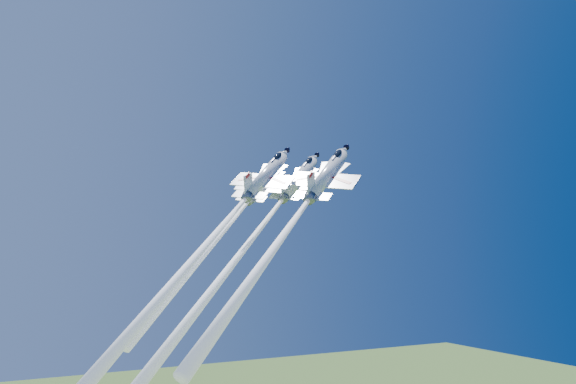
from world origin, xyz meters
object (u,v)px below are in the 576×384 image
jet_left (225,229)px  jet_right (288,229)px  jet_slot (209,242)px  jet_lead (243,251)px

jet_left → jet_right: bearing=-13.4°
jet_left → jet_slot: jet_left is taller
jet_lead → jet_slot: (-7.29, -5.74, 1.21)m
jet_lead → jet_slot: jet_lead is taller
jet_lead → jet_left: bearing=154.1°
jet_lead → jet_slot: 9.36m
jet_lead → jet_left: 5.60m
jet_left → jet_lead: bearing=-25.9°
jet_right → jet_slot: size_ratio=0.96×
jet_right → jet_lead: bearing=174.3°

